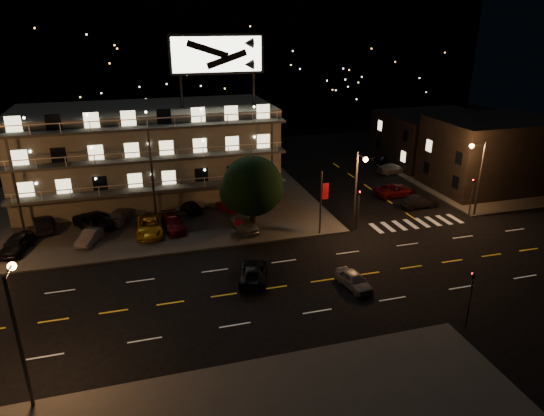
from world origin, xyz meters
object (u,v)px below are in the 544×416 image
object	(u,v)px
tree	(252,188)
lot_car_2	(150,226)
lot_car_7	(122,215)
side_car_0	(420,202)
road_car_east	(354,280)
road_car_west	(253,272)
lot_car_4	(245,223)

from	to	relation	value
tree	lot_car_2	xyz separation A→B (m)	(-9.65, 2.25, -3.75)
lot_car_7	side_car_0	bearing A→B (deg)	-165.68
road_car_east	road_car_west	size ratio (longest dim) A/B	0.80
tree	road_car_west	bearing A→B (deg)	-103.59
lot_car_2	lot_car_4	distance (m)	9.16
side_car_0	road_car_west	size ratio (longest dim) A/B	0.87
tree	side_car_0	world-z (taller)	tree
tree	lot_car_4	xyz separation A→B (m)	(-0.67, 0.44, -3.76)
road_car_east	road_car_west	xyz separation A→B (m)	(-7.19, 3.38, 0.01)
tree	side_car_0	xyz separation A→B (m)	(19.37, 1.46, -3.96)
lot_car_4	road_car_west	world-z (taller)	lot_car_4
lot_car_2	side_car_0	distance (m)	29.03
lot_car_2	road_car_east	xyz separation A→B (m)	(14.69, -14.51, -0.25)
road_car_east	road_car_west	world-z (taller)	road_car_west
tree	lot_car_2	distance (m)	10.59
lot_car_2	lot_car_4	bearing A→B (deg)	-9.02
side_car_0	road_car_west	distance (m)	23.87
tree	lot_car_7	distance (m)	14.24
lot_car_7	road_car_east	bearing A→B (deg)	155.98
road_car_west	side_car_0	bearing A→B (deg)	-137.28
lot_car_2	lot_car_4	xyz separation A→B (m)	(8.98, -1.81, -0.01)
lot_car_4	tree	bearing A→B (deg)	-43.85
lot_car_4	side_car_0	xyz separation A→B (m)	(20.04, 1.02, -0.20)
tree	lot_car_4	bearing A→B (deg)	146.64
lot_car_7	side_car_0	world-z (taller)	lot_car_7
lot_car_4	road_car_west	size ratio (longest dim) A/B	0.91
lot_car_2	road_car_east	world-z (taller)	lot_car_2
lot_car_2	side_car_0	bearing A→B (deg)	0.81
lot_car_2	lot_car_7	distance (m)	4.71
road_car_west	road_car_east	bearing A→B (deg)	171.87
side_car_0	tree	bearing A→B (deg)	95.32
lot_car_2	road_car_east	bearing A→B (deg)	-42.28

